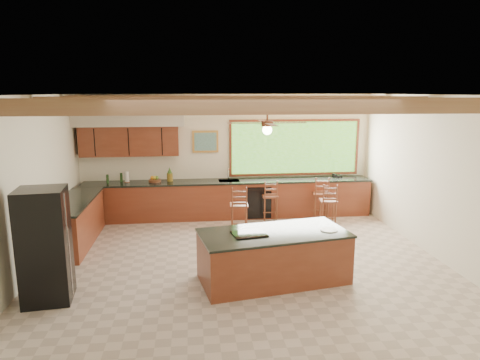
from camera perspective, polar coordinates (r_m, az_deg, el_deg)
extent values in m
plane|color=beige|center=(7.95, 0.45, -10.89)|extent=(7.20, 7.20, 0.00)
cube|color=white|center=(10.68, -1.66, 3.33)|extent=(7.20, 0.04, 3.00)
cube|color=white|center=(4.41, 5.69, -8.92)|extent=(7.20, 0.04, 3.00)
cube|color=white|center=(7.92, -26.35, -0.83)|extent=(0.04, 6.50, 3.00)
cube|color=white|center=(8.70, 24.72, 0.34)|extent=(0.04, 6.50, 3.00)
cube|color=#A48352|center=(7.34, 0.49, 11.29)|extent=(7.20, 6.50, 0.04)
cube|color=#927049|center=(5.76, 2.47, 9.79)|extent=(7.10, 0.15, 0.22)
cube|color=#927049|center=(7.84, 0.03, 10.29)|extent=(7.10, 0.15, 0.22)
cube|color=#927049|center=(9.63, -1.22, 10.55)|extent=(7.10, 0.15, 0.22)
cube|color=brown|center=(10.51, -14.51, 5.02)|extent=(2.30, 0.35, 0.70)
cube|color=beige|center=(10.39, -14.73, 8.27)|extent=(2.60, 0.50, 0.48)
cylinder|color=#FFEABF|center=(10.53, -18.46, 6.83)|extent=(0.10, 0.10, 0.01)
cylinder|color=#FFEABF|center=(10.33, -10.79, 7.14)|extent=(0.10, 0.10, 0.01)
cube|color=#7CBE43|center=(10.91, 7.31, 4.31)|extent=(3.20, 0.04, 1.30)
cube|color=#C0883A|center=(10.58, -4.64, 5.13)|extent=(0.64, 0.03, 0.54)
cube|color=#41765E|center=(10.56, -4.64, 5.11)|extent=(0.54, 0.01, 0.44)
cube|color=brown|center=(10.56, -1.47, -2.63)|extent=(7.00, 0.65, 0.88)
cube|color=black|center=(10.46, -1.48, -0.19)|extent=(7.04, 0.69, 0.04)
cube|color=brown|center=(9.32, -21.03, -5.38)|extent=(0.65, 2.35, 0.88)
cube|color=black|center=(9.20, -21.24, -2.64)|extent=(0.69, 2.39, 0.04)
cube|color=black|center=(10.33, 2.57, -3.08)|extent=(0.60, 0.02, 0.78)
cube|color=silver|center=(10.46, -1.48, -0.16)|extent=(0.50, 0.38, 0.03)
cylinder|color=silver|center=(10.62, -1.58, 0.93)|extent=(0.03, 0.03, 0.30)
cylinder|color=silver|center=(10.50, -1.54, 1.52)|extent=(0.03, 0.20, 0.03)
cylinder|color=white|center=(10.60, -14.86, 0.41)|extent=(0.11, 0.11, 0.26)
cylinder|color=#23461C|center=(10.59, -17.25, 0.13)|extent=(0.06, 0.06, 0.21)
cylinder|color=#23461C|center=(10.69, -15.55, 0.33)|extent=(0.06, 0.06, 0.21)
cube|color=black|center=(11.12, 12.84, 0.58)|extent=(0.25, 0.23, 0.09)
cube|color=brown|center=(7.12, 4.47, -10.23)|extent=(2.49, 1.47, 0.79)
cube|color=black|center=(6.98, 4.52, -7.07)|extent=(2.53, 1.51, 0.04)
cube|color=black|center=(6.84, 1.22, -7.20)|extent=(0.59, 0.50, 0.02)
cylinder|color=white|center=(7.19, 11.77, -6.51)|extent=(0.29, 0.29, 0.01)
cube|color=black|center=(6.90, -24.57, -7.99)|extent=(0.73, 0.71, 1.70)
cube|color=silver|center=(6.81, -21.90, -8.03)|extent=(0.02, 0.05, 1.56)
cube|color=brown|center=(9.26, -0.13, -3.36)|extent=(0.41, 0.41, 0.04)
cylinder|color=brown|center=(9.19, -0.97, -5.64)|extent=(0.04, 0.04, 0.63)
cylinder|color=brown|center=(9.22, 0.92, -5.58)|extent=(0.04, 0.04, 0.63)
cylinder|color=brown|center=(9.48, -1.15, -5.10)|extent=(0.04, 0.04, 0.63)
cylinder|color=brown|center=(9.51, 0.68, -5.04)|extent=(0.04, 0.04, 0.63)
cube|color=brown|center=(10.49, 10.73, -1.78)|extent=(0.44, 0.44, 0.04)
cylinder|color=brown|center=(10.39, 10.10, -3.79)|extent=(0.04, 0.04, 0.62)
cylinder|color=brown|center=(10.48, 11.69, -3.72)|extent=(0.04, 0.04, 0.62)
cylinder|color=brown|center=(10.67, 9.64, -3.36)|extent=(0.04, 0.04, 0.62)
cylinder|color=brown|center=(10.75, 11.19, -3.30)|extent=(0.04, 0.04, 0.62)
cube|color=brown|center=(10.20, 4.03, -2.16)|extent=(0.38, 0.38, 0.04)
cylinder|color=brown|center=(10.12, 3.35, -4.12)|extent=(0.03, 0.03, 0.60)
cylinder|color=brown|center=(10.17, 4.95, -4.06)|extent=(0.03, 0.03, 0.60)
cylinder|color=brown|center=(10.39, 3.08, -3.69)|extent=(0.03, 0.03, 0.60)
cylinder|color=brown|center=(10.44, 4.64, -3.64)|extent=(0.03, 0.03, 0.60)
cube|color=brown|center=(9.91, 11.69, -2.73)|extent=(0.42, 0.42, 0.04)
cylinder|color=brown|center=(9.81, 11.06, -4.80)|extent=(0.04, 0.04, 0.61)
cylinder|color=brown|center=(9.90, 12.68, -4.71)|extent=(0.04, 0.04, 0.61)
cylinder|color=brown|center=(10.08, 10.56, -4.33)|extent=(0.04, 0.04, 0.61)
cylinder|color=brown|center=(10.17, 12.14, -4.26)|extent=(0.04, 0.04, 0.61)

